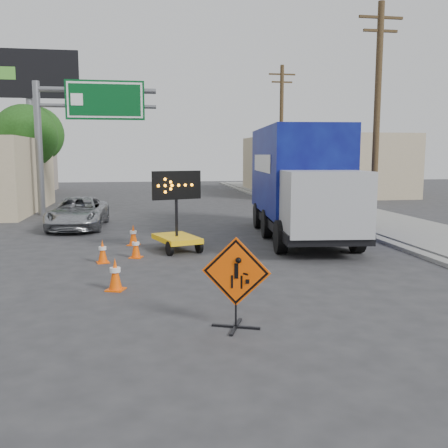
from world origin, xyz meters
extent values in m
plane|color=#2D2D30|center=(0.00, 0.00, 0.00)|extent=(100.00, 100.00, 0.00)
cube|color=gray|center=(7.20, 15.00, 0.06)|extent=(0.40, 60.00, 0.12)
cube|color=gray|center=(9.50, 15.00, 0.07)|extent=(4.00, 60.00, 0.15)
cube|color=tan|center=(13.00, 30.00, 2.30)|extent=(10.00, 14.00, 4.60)
cylinder|color=slate|center=(-6.50, 18.00, 3.40)|extent=(0.36, 0.36, 6.80)
cylinder|color=slate|center=(-3.50, 18.00, 6.40)|extent=(6.00, 0.28, 0.28)
cylinder|color=slate|center=(-3.50, 18.00, 5.60)|extent=(6.00, 0.20, 0.20)
cube|color=#05441A|center=(-3.10, 17.88, 5.90)|extent=(4.00, 0.10, 2.00)
cube|color=silver|center=(-3.10, 17.81, 5.90)|extent=(3.80, 0.01, 1.80)
cylinder|color=slate|center=(-8.50, 26.00, 4.50)|extent=(0.44, 0.44, 9.00)
cube|color=silver|center=(-8.30, 25.85, 8.30)|extent=(6.00, 0.25, 3.00)
cube|color=black|center=(-8.30, 25.70, 8.30)|extent=(6.10, 0.04, 3.10)
cylinder|color=#4E3B21|center=(8.00, 10.00, 4.50)|extent=(0.26, 0.26, 9.00)
cube|color=#4E3B21|center=(8.00, 10.00, 8.40)|extent=(1.80, 0.10, 0.10)
cube|color=#4E3B21|center=(8.00, 10.00, 7.90)|extent=(1.40, 0.10, 0.10)
cylinder|color=#4E3B21|center=(8.00, 24.00, 4.50)|extent=(0.26, 0.26, 9.00)
cube|color=#4E3B21|center=(8.00, 24.00, 8.40)|extent=(1.80, 0.10, 0.10)
cube|color=#4E3B21|center=(8.00, 24.00, 7.90)|extent=(1.40, 0.10, 0.10)
cylinder|color=#4E3B21|center=(-8.00, 22.00, 1.62)|extent=(0.28, 0.28, 3.25)
sphere|color=#1C4212|center=(-8.00, 22.00, 4.18)|extent=(3.71, 3.71, 3.71)
cylinder|color=#4E3B21|center=(-9.00, 30.00, 1.79)|extent=(0.28, 0.28, 3.58)
sphere|color=#1C4212|center=(-9.00, 30.00, 4.61)|extent=(4.10, 4.10, 4.10)
cube|color=black|center=(0.33, -0.49, 0.02)|extent=(0.85, 0.39, 0.04)
cube|color=black|center=(0.33, -0.49, 0.02)|extent=(0.39, 0.85, 0.04)
cylinder|color=black|center=(0.33, -0.49, 0.35)|extent=(0.04, 0.04, 0.69)
cube|color=#FF5305|center=(0.33, -0.49, 1.04)|extent=(1.18, 0.49, 1.26)
cube|color=black|center=(0.33, -0.49, 1.04)|extent=(1.09, 0.44, 1.18)
cube|color=yellow|center=(-0.23, 6.99, 0.41)|extent=(1.61, 2.08, 0.16)
cylinder|color=black|center=(-0.23, 6.99, 1.46)|extent=(0.09, 0.09, 2.01)
cube|color=black|center=(-0.23, 6.99, 2.15)|extent=(1.59, 0.60, 0.91)
imported|color=#A1A4A8|center=(-4.02, 12.75, 0.66)|extent=(2.35, 4.81, 1.32)
cube|color=black|center=(4.50, 8.68, 0.64)|extent=(3.44, 8.80, 0.32)
cube|color=#07064F|center=(4.50, 9.54, 2.52)|extent=(3.35, 6.89, 3.22)
cube|color=#9EA0A5|center=(4.50, 5.24, 1.66)|extent=(2.65, 2.17, 1.93)
cube|color=#FF5305|center=(-1.95, 2.45, 0.02)|extent=(0.50, 0.50, 0.03)
cone|color=#FF5305|center=(-1.95, 2.45, 0.40)|extent=(0.30, 0.30, 0.73)
cylinder|color=silver|center=(-1.95, 2.45, 0.48)|extent=(0.25, 0.25, 0.11)
cube|color=#FF5305|center=(-2.47, 5.53, 0.01)|extent=(0.41, 0.41, 0.03)
cone|color=#FF5305|center=(-2.47, 5.53, 0.35)|extent=(0.27, 0.27, 0.65)
cylinder|color=silver|center=(-2.47, 5.53, 0.43)|extent=(0.22, 0.22, 0.10)
cube|color=#FF5305|center=(-1.53, 6.10, 0.01)|extent=(0.45, 0.45, 0.03)
cone|color=#FF5305|center=(-1.53, 6.10, 0.36)|extent=(0.27, 0.27, 0.66)
cylinder|color=silver|center=(-1.53, 6.10, 0.44)|extent=(0.22, 0.22, 0.10)
cube|color=#FF5305|center=(-1.64, 8.26, 0.02)|extent=(0.48, 0.48, 0.03)
cone|color=#FF5305|center=(-1.64, 8.26, 0.38)|extent=(0.29, 0.29, 0.69)
cylinder|color=silver|center=(-1.64, 8.26, 0.46)|extent=(0.23, 0.23, 0.10)
camera|label=1|loc=(-1.27, -9.03, 3.11)|focal=40.00mm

